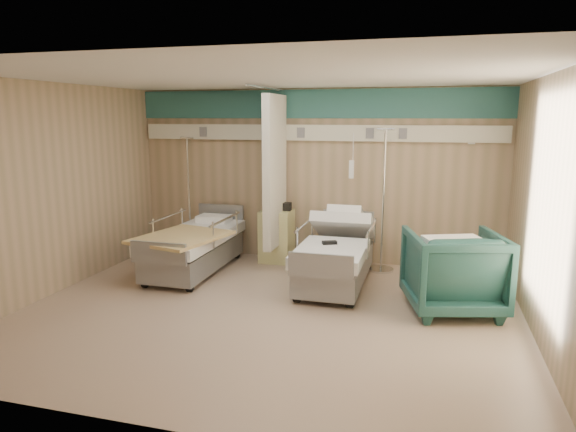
% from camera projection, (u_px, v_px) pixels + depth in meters
% --- Properties ---
extents(ground, '(6.00, 5.00, 0.00)m').
position_uv_depth(ground, '(268.00, 312.00, 6.28)').
color(ground, gray).
rests_on(ground, ground).
extents(room_walls, '(6.04, 5.04, 2.82)m').
position_uv_depth(room_walls, '(271.00, 158.00, 6.17)').
color(room_walls, tan).
rests_on(room_walls, ground).
extents(bed_right, '(1.00, 2.16, 0.63)m').
position_uv_depth(bed_right, '(336.00, 262.00, 7.29)').
color(bed_right, silver).
rests_on(bed_right, ground).
extents(bed_left, '(1.00, 2.16, 0.63)m').
position_uv_depth(bed_left, '(194.00, 252.00, 7.87)').
color(bed_left, silver).
rests_on(bed_left, ground).
extents(bedside_cabinet, '(0.50, 0.48, 0.85)m').
position_uv_depth(bedside_cabinet, '(277.00, 236.00, 8.42)').
color(bedside_cabinet, '#D1CD82').
rests_on(bedside_cabinet, ground).
extents(visitor_armchair, '(1.32, 1.35, 1.01)m').
position_uv_depth(visitor_armchair, '(453.00, 271.00, 6.24)').
color(visitor_armchair, '#1D4944').
rests_on(visitor_armchair, ground).
extents(waffle_blanket, '(0.86, 0.82, 0.08)m').
position_uv_depth(waffle_blanket, '(458.00, 228.00, 6.12)').
color(waffle_blanket, white).
rests_on(waffle_blanket, visitor_armchair).
extents(iv_stand_right, '(0.39, 0.39, 2.19)m').
position_uv_depth(iv_stand_right, '(382.00, 242.00, 7.90)').
color(iv_stand_right, silver).
rests_on(iv_stand_right, ground).
extents(iv_stand_left, '(0.36, 0.36, 2.02)m').
position_uv_depth(iv_stand_left, '(190.00, 232.00, 8.78)').
color(iv_stand_left, silver).
rests_on(iv_stand_left, ground).
extents(call_remote, '(0.22, 0.16, 0.04)m').
position_uv_depth(call_remote, '(329.00, 243.00, 7.04)').
color(call_remote, black).
rests_on(call_remote, bed_right).
extents(tan_blanket, '(1.28, 1.48, 0.04)m').
position_uv_depth(tan_blanket, '(181.00, 237.00, 7.36)').
color(tan_blanket, tan).
rests_on(tan_blanket, bed_left).
extents(toiletry_bag, '(0.25, 0.17, 0.13)m').
position_uv_depth(toiletry_bag, '(284.00, 207.00, 8.34)').
color(toiletry_bag, black).
rests_on(toiletry_bag, bedside_cabinet).
extents(white_cup, '(0.12, 0.12, 0.14)m').
position_uv_depth(white_cup, '(272.00, 205.00, 8.49)').
color(white_cup, white).
rests_on(white_cup, bedside_cabinet).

